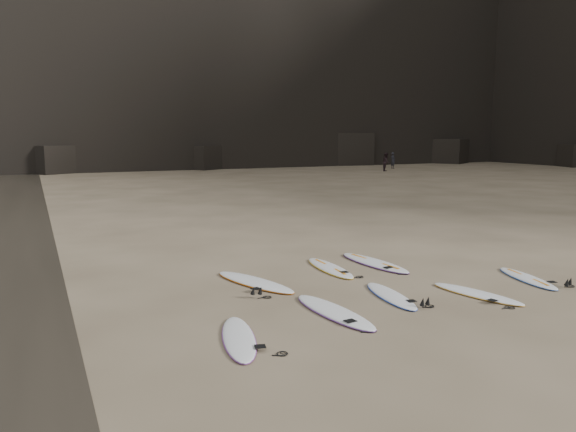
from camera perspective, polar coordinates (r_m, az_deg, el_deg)
name	(u,v)px	position (r m, az deg, el deg)	size (l,w,h in m)	color
ground	(413,296)	(12.91, 12.62, -7.94)	(240.00, 240.00, 0.00)	#897559
surfboard_0	(239,338)	(10.10, -5.03, -12.20)	(0.55, 2.28, 0.08)	white
surfboard_1	(334,311)	(11.46, 4.70, -9.62)	(0.63, 2.62, 0.09)	white
surfboard_2	(391,295)	(12.72, 10.40, -7.93)	(0.53, 2.22, 0.08)	white
surfboard_3	(477,293)	(13.34, 18.63, -7.46)	(0.55, 2.27, 0.08)	white
surfboard_4	(527,278)	(15.17, 23.12, -5.81)	(0.54, 2.23, 0.08)	white
surfboard_5	(255,282)	(13.62, -3.42, -6.68)	(0.65, 2.69, 0.10)	white
surfboard_6	(330,268)	(15.02, 4.28, -5.26)	(0.59, 2.45, 0.09)	white
surfboard_7	(374,262)	(15.74, 8.75, -4.68)	(0.67, 2.78, 0.10)	white
person_a	(393,160)	(58.37, 10.61, 5.58)	(0.60, 0.40, 1.65)	black
person_b	(386,162)	(54.13, 9.95, 5.43)	(0.85, 0.66, 1.74)	black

